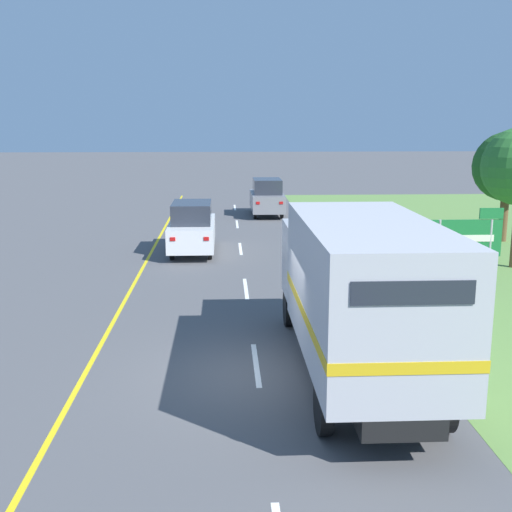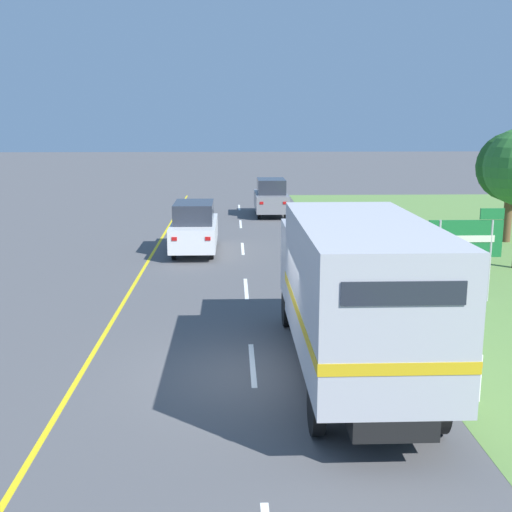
{
  "view_description": "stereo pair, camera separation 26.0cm",
  "coord_description": "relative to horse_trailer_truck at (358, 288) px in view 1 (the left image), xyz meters",
  "views": [
    {
      "loc": [
        -0.68,
        -12.88,
        5.32
      ],
      "look_at": [
        0.3,
        6.58,
        1.2
      ],
      "focal_mm": 45.0,
      "sensor_mm": 36.0,
      "label": 1
    },
    {
      "loc": [
        -0.42,
        -12.89,
        5.32
      ],
      "look_at": [
        0.3,
        6.58,
        1.2
      ],
      "focal_mm": 45.0,
      "sensor_mm": 36.0,
      "label": 2
    }
  ],
  "objects": [
    {
      "name": "delineator_post",
      "position": [
        2.25,
        -1.25,
        -1.44
      ],
      "size": [
        0.08,
        0.08,
        0.95
      ],
      "color": "white",
      "rests_on": "ground"
    },
    {
      "name": "edge_line_yellow",
      "position": [
        -5.75,
        8.11,
        -1.94
      ],
      "size": [
        0.12,
        51.48,
        0.01
      ],
      "primitive_type": "cube",
      "color": "yellow",
      "rests_on": "ground"
    },
    {
      "name": "lead_car_grey_ahead",
      "position": [
        -0.27,
        23.8,
        -0.91
      ],
      "size": [
        1.8,
        4.3,
        2.09
      ],
      "color": "black",
      "rests_on": "ground"
    },
    {
      "name": "centre_dash_near",
      "position": [
        -2.05,
        0.84,
        -1.94
      ],
      "size": [
        0.12,
        2.6,
        0.01
      ],
      "primitive_type": "cube",
      "color": "white",
      "rests_on": "ground"
    },
    {
      "name": "highway_sign",
      "position": [
        4.43,
        5.69,
        -0.11
      ],
      "size": [
        2.21,
        0.09,
        2.81
      ],
      "color": "#9E9EA3",
      "rests_on": "ground"
    },
    {
      "name": "ground_plane",
      "position": [
        -2.05,
        0.26,
        -1.94
      ],
      "size": [
        200.0,
        200.0,
        0.0
      ],
      "primitive_type": "plane",
      "color": "#515154"
    },
    {
      "name": "horse_trailer_truck",
      "position": [
        0.0,
        0.0,
        0.0
      ],
      "size": [
        2.47,
        8.09,
        3.46
      ],
      "color": "black",
      "rests_on": "ground"
    },
    {
      "name": "lead_car_white",
      "position": [
        -4.04,
        13.37,
        -0.91
      ],
      "size": [
        1.8,
        4.56,
        2.09
      ],
      "color": "black",
      "rests_on": "ground"
    },
    {
      "name": "centre_dash_mid_a",
      "position": [
        -2.05,
        7.44,
        -1.94
      ],
      "size": [
        0.12,
        2.6,
        0.01
      ],
      "primitive_type": "cube",
      "color": "white",
      "rests_on": "ground"
    },
    {
      "name": "centre_dash_farthest",
      "position": [
        -2.05,
        27.24,
        -1.94
      ],
      "size": [
        0.12,
        2.6,
        0.01
      ],
      "primitive_type": "cube",
      "color": "white",
      "rests_on": "ground"
    },
    {
      "name": "centre_dash_mid_b",
      "position": [
        -2.05,
        14.04,
        -1.94
      ],
      "size": [
        0.12,
        2.6,
        0.01
      ],
      "primitive_type": "cube",
      "color": "white",
      "rests_on": "ground"
    },
    {
      "name": "roadside_tree_mid",
      "position": [
        9.78,
        15.22,
        1.38
      ],
      "size": [
        3.05,
        3.05,
        4.88
      ],
      "color": "brown",
      "rests_on": "ground"
    },
    {
      "name": "centre_dash_far",
      "position": [
        -2.05,
        20.64,
        -1.94
      ],
      "size": [
        0.12,
        2.6,
        0.01
      ],
      "primitive_type": "cube",
      "color": "white",
      "rests_on": "ground"
    }
  ]
}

